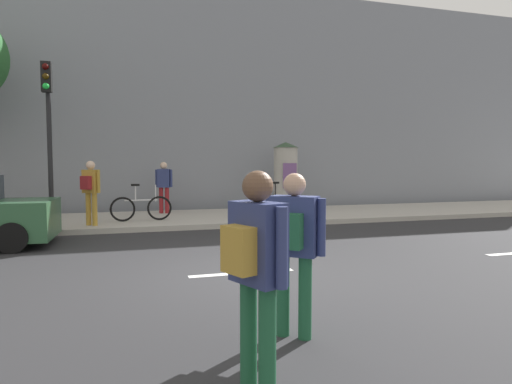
# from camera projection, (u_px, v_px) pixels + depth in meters

# --- Properties ---
(ground_plane) EXTENTS (80.00, 80.00, 0.00)m
(ground_plane) POSITION_uv_depth(u_px,v_px,m) (242.00, 273.00, 7.44)
(ground_plane) COLOR #2B2B2D
(sidewalk_curb) EXTENTS (36.00, 4.00, 0.15)m
(sidewalk_curb) POSITION_uv_depth(u_px,v_px,m) (187.00, 219.00, 14.14)
(sidewalk_curb) COLOR #B2ADA3
(sidewalk_curb) RESTS_ON ground_plane
(lane_markings) EXTENTS (25.80, 0.16, 0.01)m
(lane_markings) POSITION_uv_depth(u_px,v_px,m) (242.00, 273.00, 7.44)
(lane_markings) COLOR silver
(lane_markings) RESTS_ON ground_plane
(building_backdrop) EXTENTS (36.00, 5.00, 8.50)m
(building_backdrop) POSITION_uv_depth(u_px,v_px,m) (170.00, 106.00, 18.65)
(building_backdrop) COLOR gray
(building_backdrop) RESTS_ON ground_plane
(traffic_light) EXTENTS (0.24, 0.45, 4.23)m
(traffic_light) POSITION_uv_depth(u_px,v_px,m) (48.00, 118.00, 11.22)
(traffic_light) COLOR black
(traffic_light) RESTS_ON sidewalk_curb
(poster_column) EXTENTS (0.95, 0.95, 2.46)m
(poster_column) POSITION_uv_depth(u_px,v_px,m) (286.00, 175.00, 16.27)
(poster_column) COLOR #B2ADA3
(poster_column) RESTS_ON sidewalk_curb
(pedestrian_with_backpack) EXTENTS (0.50, 0.60, 1.80)m
(pedestrian_with_backpack) POSITION_uv_depth(u_px,v_px,m) (256.00, 261.00, 3.47)
(pedestrian_with_backpack) COLOR #1E5938
(pedestrian_with_backpack) RESTS_ON ground_plane
(pedestrian_with_bag) EXTENTS (0.54, 0.54, 1.75)m
(pedestrian_with_bag) POSITION_uv_depth(u_px,v_px,m) (294.00, 239.00, 4.64)
(pedestrian_with_bag) COLOR #1E5938
(pedestrian_with_bag) RESTS_ON ground_plane
(pedestrian_in_dark_shirt) EXTENTS (0.52, 0.51, 1.76)m
(pedestrian_in_dark_shirt) POSITION_uv_depth(u_px,v_px,m) (90.00, 187.00, 11.99)
(pedestrian_in_dark_shirt) COLOR #B78C33
(pedestrian_in_dark_shirt) RESTS_ON sidewalk_curb
(pedestrian_near_pole) EXTENTS (0.56, 0.35, 1.73)m
(pedestrian_near_pole) POSITION_uv_depth(u_px,v_px,m) (164.00, 183.00, 14.94)
(pedestrian_near_pole) COLOR maroon
(pedestrian_near_pole) RESTS_ON sidewalk_curb
(bicycle_leaning) EXTENTS (1.74, 0.47, 1.09)m
(bicycle_leaning) POSITION_uv_depth(u_px,v_px,m) (279.00, 203.00, 14.46)
(bicycle_leaning) COLOR black
(bicycle_leaning) RESTS_ON sidewalk_curb
(bicycle_upright) EXTENTS (1.77, 0.10, 1.09)m
(bicycle_upright) POSITION_uv_depth(u_px,v_px,m) (141.00, 208.00, 13.01)
(bicycle_upright) COLOR black
(bicycle_upright) RESTS_ON sidewalk_curb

